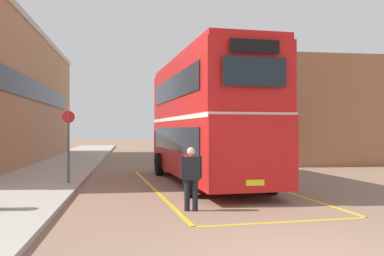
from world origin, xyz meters
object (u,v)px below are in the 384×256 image
pedestrian_boarding (191,174)px  bus_stop_sign (68,139)px  double_decker_bus (206,117)px  single_deck_bus (199,135)px

pedestrian_boarding → bus_stop_sign: 6.36m
double_decker_bus → bus_stop_sign: double_decker_bus is taller
single_deck_bus → pedestrian_boarding: 20.29m
bus_stop_sign → double_decker_bus: bearing=3.8°
double_decker_bus → pedestrian_boarding: size_ratio=6.42×
single_deck_bus → double_decker_bus: bearing=-98.0°
single_deck_bus → bus_stop_sign: (-7.10, -14.88, 0.06)m
single_deck_bus → pedestrian_boarding: bearing=-99.7°
single_deck_bus → bus_stop_sign: single_deck_bus is taller
single_deck_bus → pedestrian_boarding: single_deck_bus is taller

